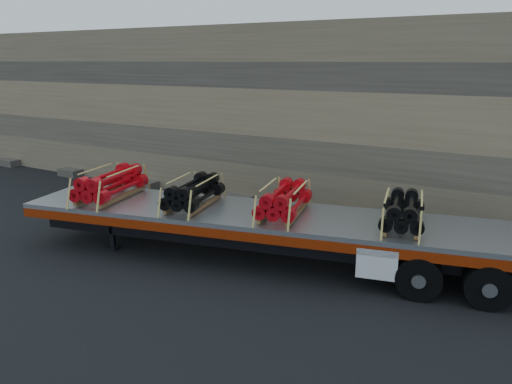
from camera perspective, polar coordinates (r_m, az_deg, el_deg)
ground at (r=14.99m, az=-2.09°, el=-7.36°), size 120.00×120.00×0.00m
rock_wall at (r=19.78m, az=8.12°, el=8.42°), size 44.00×3.00×7.00m
trailer at (r=14.49m, az=0.80°, el=-5.09°), size 14.68×5.85×1.44m
bundle_front at (r=16.29m, az=-16.30°, el=0.82°), size 1.75×2.69×0.88m
bundle_midfront at (r=14.91m, az=-7.17°, el=-0.12°), size 1.59×2.44×0.80m
bundle_midrear at (r=13.98m, az=3.23°, el=-1.01°), size 1.61×2.47×0.81m
bundle_rear at (r=13.57m, az=16.44°, el=-2.21°), size 1.52×2.33×0.76m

